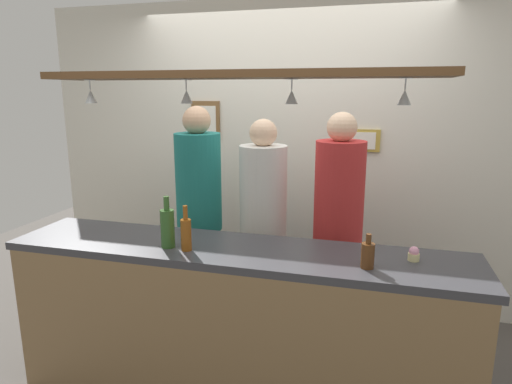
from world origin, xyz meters
name	(u,v)px	position (x,y,z in m)	size (l,w,h in m)	color
ground_plane	(252,363)	(0.00, 0.00, 0.00)	(8.00, 8.00, 0.00)	#4C4742
back_wall	(286,156)	(0.00, 1.10, 1.30)	(4.40, 0.06, 2.60)	silver
bar_counter	(228,310)	(0.00, -0.50, 0.66)	(2.70, 0.55, 0.97)	#38383D
overhead_glass_rack	(236,75)	(0.00, -0.30, 1.94)	(2.20, 0.36, 0.04)	brown
hanging_wineglass_far_left	(91,96)	(-0.87, -0.36, 1.82)	(0.07, 0.07, 0.13)	silver
hanging_wineglass_left	(187,96)	(-0.30, -0.30, 1.82)	(0.07, 0.07, 0.13)	silver
hanging_wineglass_center_left	(292,96)	(0.29, -0.24, 1.82)	(0.07, 0.07, 0.13)	silver
hanging_wineglass_center	(405,96)	(0.87, -0.29, 1.82)	(0.07, 0.07, 0.13)	silver
person_left_teal_shirt	(199,199)	(-0.51, 0.36, 1.06)	(0.34, 0.34, 1.75)	#2D334C
person_middle_white_patterned_shirt	(263,211)	(-0.02, 0.36, 1.00)	(0.34, 0.34, 1.66)	#2D334C
person_right_red_shirt	(338,212)	(0.52, 0.36, 1.04)	(0.34, 0.34, 1.72)	#2D334C
bottle_beer_brown_stubby	(368,255)	(0.74, -0.45, 1.04)	(0.07, 0.07, 0.18)	#512D14
bottle_beer_amber_tall	(186,233)	(-0.25, -0.46, 1.07)	(0.06, 0.06, 0.26)	brown
bottle_champagne_green	(168,227)	(-0.38, -0.44, 1.09)	(0.08, 0.08, 0.30)	#2D5623
cupcake	(414,254)	(0.97, -0.29, 1.01)	(0.06, 0.06, 0.08)	beige
picture_frame_lower_pair	(361,140)	(0.63, 1.06, 1.46)	(0.30, 0.02, 0.18)	#B29338
picture_frame_caricature	(206,121)	(-0.72, 1.06, 1.60)	(0.26, 0.02, 0.34)	brown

